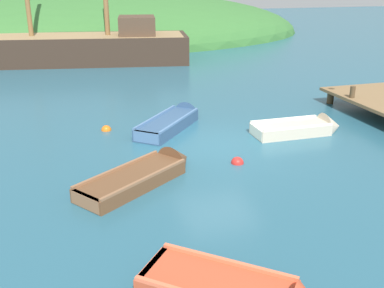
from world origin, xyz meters
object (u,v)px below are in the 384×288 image
rowboat_far (148,175)px  sailing_ship (78,53)px  rowboat_center (174,122)px  buoy_red (237,163)px  rowboat_portside (303,129)px  buoy_orange (106,130)px

rowboat_far → sailing_ship: bearing=57.0°
sailing_ship → rowboat_center: sailing_ship is taller
buoy_red → rowboat_far: bearing=-173.1°
rowboat_portside → buoy_red: (-3.17, -1.83, -0.13)m
rowboat_portside → rowboat_far: (-5.87, -2.15, -0.01)m
rowboat_portside → rowboat_far: 6.25m
rowboat_far → buoy_red: rowboat_far is taller
rowboat_portside → rowboat_center: (-4.06, 2.07, 0.01)m
rowboat_center → buoy_orange: 2.44m
rowboat_portside → rowboat_far: bearing=-160.1°
rowboat_far → rowboat_center: rowboat_far is taller
rowboat_center → buoy_orange: size_ratio=10.01×
sailing_ship → rowboat_center: size_ratio=4.65×
sailing_ship → buoy_orange: 13.82m
rowboat_portside → buoy_orange: bearing=160.7°
rowboat_portside → buoy_orange: 6.86m
rowboat_center → rowboat_portside: bearing=-76.8°
sailing_ship → buoy_red: size_ratio=44.53×
buoy_orange → rowboat_far: bearing=-82.1°
buoy_orange → rowboat_portside: bearing=-19.1°
buoy_red → rowboat_portside: bearing=29.9°
rowboat_portside → buoy_orange: (-6.48, 2.24, -0.13)m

